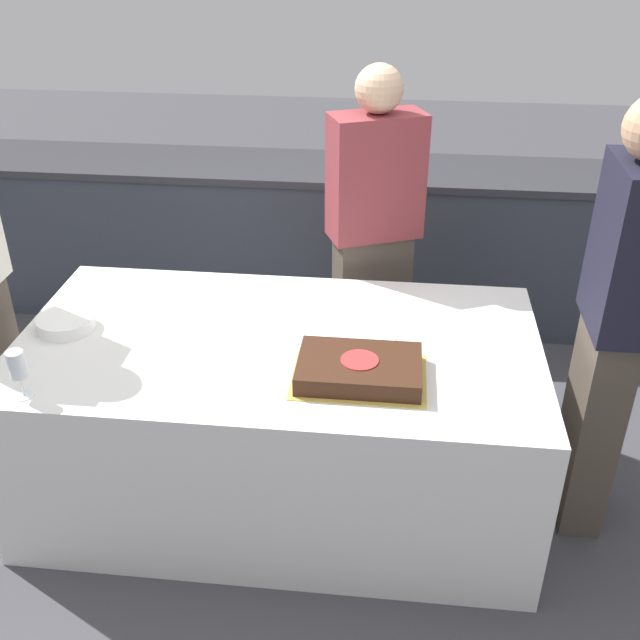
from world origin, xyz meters
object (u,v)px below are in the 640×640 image
Objects in this scene: plate_stack at (66,323)px; cake at (359,369)px; wine_glass at (17,366)px; person_cutting_cake at (373,240)px; person_seated_right at (614,323)px.

cake is at bearing -10.26° from plate_stack.
plate_stack is 0.46m from wine_glass.
wine_glass is 0.11× the size of person_cutting_cake.
wine_glass is 0.10× the size of person_seated_right.
wine_glass is at bearing -85.67° from plate_stack.
plate_stack is 0.14× the size of person_cutting_cake.
person_cutting_cake reaches higher than wine_glass.
plate_stack is (-1.17, 0.21, -0.01)m from cake.
person_cutting_cake is at bearing 33.38° from plate_stack.
cake is 0.94m from person_seated_right.
person_seated_right is at bearing 0.19° from plate_stack.
person_seated_right is (0.90, 0.22, 0.12)m from cake.
person_cutting_cake reaches higher than cake.
wine_glass is at bearing 23.82° from person_cutting_cake.
person_cutting_cake is at bearing 47.08° from wine_glass.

